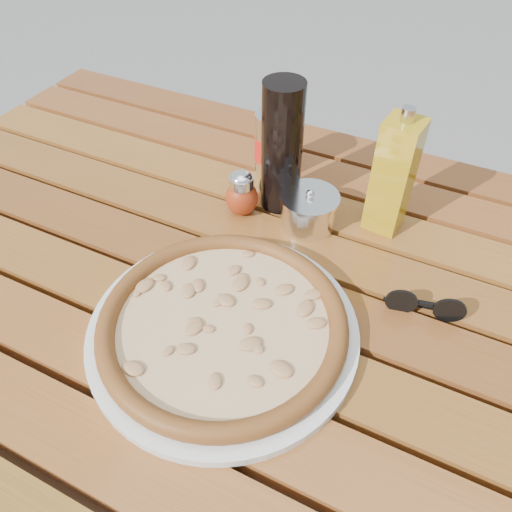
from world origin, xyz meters
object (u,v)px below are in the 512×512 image
at_px(dark_bottle, 282,148).
at_px(sunglasses, 425,306).
at_px(oregano_shaker, 275,182).
at_px(plate, 223,330).
at_px(pepper_shaker, 242,194).
at_px(soda_can, 273,145).
at_px(olive_oil_cruet, 393,176).
at_px(parmesan_tin, 309,210).
at_px(table, 250,311).
at_px(pizza, 223,323).

relative_size(dark_bottle, sunglasses, 2.00).
bearing_deg(oregano_shaker, plate, -78.59).
distance_m(pepper_shaker, soda_can, 0.13).
height_order(pepper_shaker, oregano_shaker, same).
xyz_separation_m(olive_oil_cruet, parmesan_tin, (-0.11, -0.06, -0.07)).
xyz_separation_m(table, oregano_shaker, (-0.05, 0.19, 0.11)).
height_order(dark_bottle, parmesan_tin, dark_bottle).
bearing_deg(parmesan_tin, oregano_shaker, 155.47).
relative_size(oregano_shaker, dark_bottle, 0.37).
height_order(table, plate, plate).
height_order(pepper_shaker, sunglasses, pepper_shaker).
height_order(plate, pizza, pizza).
bearing_deg(pizza, dark_bottle, 99.36).
xyz_separation_m(pepper_shaker, olive_oil_cruet, (0.22, 0.08, 0.06)).
relative_size(pizza, soda_can, 3.31).
bearing_deg(parmesan_tin, table, -101.30).
distance_m(pepper_shaker, parmesan_tin, 0.11).
height_order(olive_oil_cruet, sunglasses, olive_oil_cruet).
height_order(parmesan_tin, sunglasses, parmesan_tin).
bearing_deg(pizza, pepper_shaker, 111.71).
relative_size(table, dark_bottle, 6.36).
distance_m(table, soda_can, 0.30).
xyz_separation_m(plate, pizza, (0.00, -0.00, 0.02)).
bearing_deg(plate, oregano_shaker, 101.41).
xyz_separation_m(table, pepper_shaker, (-0.08, 0.13, 0.11)).
relative_size(plate, olive_oil_cruet, 1.71).
distance_m(table, pizza, 0.14).
xyz_separation_m(plate, sunglasses, (0.23, 0.15, 0.01)).
xyz_separation_m(plate, parmesan_tin, (0.02, 0.26, 0.02)).
xyz_separation_m(oregano_shaker, dark_bottle, (0.01, -0.00, 0.07)).
distance_m(olive_oil_cruet, sunglasses, 0.21).
distance_m(pizza, dark_bottle, 0.31).
bearing_deg(parmesan_tin, dark_bottle, 153.61).
height_order(pizza, olive_oil_cruet, olive_oil_cruet).
height_order(pizza, pepper_shaker, pepper_shaker).
bearing_deg(soda_can, olive_oil_cruet, -13.01).
bearing_deg(pepper_shaker, oregano_shaker, 56.53).
height_order(table, soda_can, soda_can).
distance_m(table, olive_oil_cruet, 0.31).
bearing_deg(table, pizza, -83.07).
xyz_separation_m(dark_bottle, olive_oil_cruet, (0.18, 0.02, -0.01)).
height_order(pepper_shaker, dark_bottle, dark_bottle).
height_order(table, pepper_shaker, pepper_shaker).
bearing_deg(table, pepper_shaker, 121.65).
bearing_deg(olive_oil_cruet, plate, -112.35).
distance_m(pepper_shaker, sunglasses, 0.34).
distance_m(dark_bottle, soda_can, 0.10).
bearing_deg(sunglasses, pepper_shaker, 153.61).
bearing_deg(plate, parmesan_tin, 86.07).
distance_m(table, oregano_shaker, 0.22).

